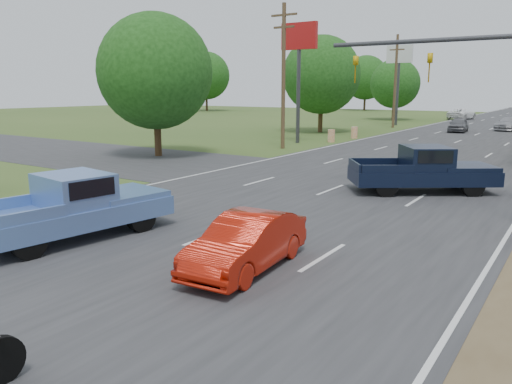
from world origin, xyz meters
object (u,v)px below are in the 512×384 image
Objects in this scene: red_convertible at (246,243)px; navy_pickup at (426,169)px; distant_car_silver at (510,123)px; blue_pickup at (76,205)px; distant_car_white at (462,114)px; distant_car_grey at (458,125)px.

navy_pickup is (0.96, 11.58, 0.31)m from red_convertible.
red_convertible is 0.78× the size of distant_car_silver.
blue_pickup is 13.75m from navy_pickup.
distant_car_white is (-8.42, 17.58, 0.03)m from distant_car_silver.
navy_pickup is 1.44× the size of distant_car_grey.
red_convertible is 0.72× the size of distant_car_white.
blue_pickup is 0.98× the size of navy_pickup.
distant_car_silver is at bearing 147.41° from navy_pickup.
distant_car_silver is (-0.53, 48.57, 0.08)m from red_convertible.
distant_car_grey is 0.83× the size of distant_car_silver.
distant_car_silver is at bearing 124.38° from distant_car_white.
distant_car_grey is 22.90m from distant_car_white.
distant_car_silver is 0.92× the size of distant_car_white.
red_convertible is 0.66× the size of navy_pickup.
blue_pickup is 1.41× the size of distant_car_grey.
red_convertible is 66.75m from distant_car_white.
distant_car_white is at bearing 95.47° from distant_car_grey.
navy_pickup is at bearing 109.08° from distant_car_white.
distant_car_white is at bearing 101.22° from blue_pickup.
navy_pickup is 55.45m from distant_car_white.
distant_car_white reaches higher than distant_car_grey.
distant_car_grey is at bearing 97.04° from blue_pickup.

